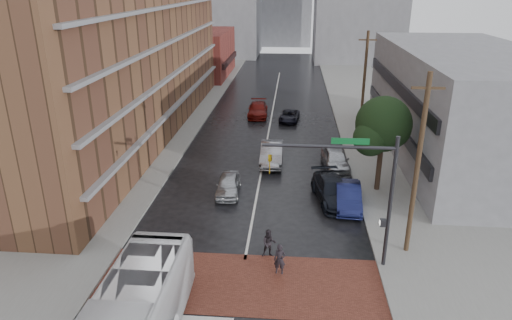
# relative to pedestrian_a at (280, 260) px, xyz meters

# --- Properties ---
(ground) EXTENTS (160.00, 160.00, 0.00)m
(ground) POSITION_rel_pedestrian_a_xyz_m (-1.90, -1.46, -0.82)
(ground) COLOR black
(ground) RESTS_ON ground
(crosswalk) EXTENTS (14.00, 5.00, 0.02)m
(crosswalk) POSITION_rel_pedestrian_a_xyz_m (-1.90, -0.96, -0.81)
(crosswalk) COLOR brown
(crosswalk) RESTS_ON ground
(sidewalk_west) EXTENTS (9.00, 90.00, 0.15)m
(sidewalk_west) POSITION_rel_pedestrian_a_xyz_m (-13.40, 23.54, -0.75)
(sidewalk_west) COLOR gray
(sidewalk_west) RESTS_ON ground
(sidewalk_east) EXTENTS (9.00, 90.00, 0.15)m
(sidewalk_east) POSITION_rel_pedestrian_a_xyz_m (9.60, 23.54, -0.75)
(sidewalk_east) COLOR gray
(sidewalk_east) RESTS_ON ground
(storefront_west) EXTENTS (8.00, 16.00, 7.00)m
(storefront_west) POSITION_rel_pedestrian_a_xyz_m (-13.90, 52.54, 2.68)
(storefront_west) COLOR maroon
(storefront_west) RESTS_ON ground
(building_east) EXTENTS (11.00, 26.00, 9.00)m
(building_east) POSITION_rel_pedestrian_a_xyz_m (14.60, 18.54, 3.68)
(building_east) COLOR gray
(building_east) RESTS_ON ground
(street_tree) EXTENTS (4.20, 4.10, 6.90)m
(street_tree) POSITION_rel_pedestrian_a_xyz_m (6.62, 10.58, 3.91)
(street_tree) COLOR #332319
(street_tree) RESTS_ON ground
(signal_mast) EXTENTS (6.50, 0.30, 7.20)m
(signal_mast) POSITION_rel_pedestrian_a_xyz_m (3.95, 1.04, 3.91)
(signal_mast) COLOR #2D2D33
(signal_mast) RESTS_ON ground
(utility_pole_near) EXTENTS (1.60, 0.26, 10.00)m
(utility_pole_near) POSITION_rel_pedestrian_a_xyz_m (6.90, 2.54, 4.31)
(utility_pole_near) COLOR #473321
(utility_pole_near) RESTS_ON ground
(utility_pole_far) EXTENTS (1.60, 0.26, 10.00)m
(utility_pole_far) POSITION_rel_pedestrian_a_xyz_m (6.90, 22.54, 4.31)
(utility_pole_far) COLOR #473321
(utility_pole_far) RESTS_ON ground
(pedestrian_a) EXTENTS (0.63, 0.44, 1.65)m
(pedestrian_a) POSITION_rel_pedestrian_a_xyz_m (0.00, 0.00, 0.00)
(pedestrian_a) COLOR black
(pedestrian_a) RESTS_ON ground
(pedestrian_b) EXTENTS (0.85, 0.70, 1.59)m
(pedestrian_b) POSITION_rel_pedestrian_a_xyz_m (-0.63, 1.54, -0.03)
(pedestrian_b) COLOR black
(pedestrian_b) RESTS_ON ground
(car_travel_a) EXTENTS (1.74, 4.02, 1.35)m
(car_travel_a) POSITION_rel_pedestrian_a_xyz_m (-3.93, 9.21, -0.15)
(car_travel_a) COLOR #B0B4B8
(car_travel_a) RESTS_ON ground
(car_travel_b) EXTENTS (1.82, 5.11, 1.68)m
(car_travel_b) POSITION_rel_pedestrian_a_xyz_m (-1.19, 15.41, 0.01)
(car_travel_b) COLOR #96979D
(car_travel_b) RESTS_ON ground
(car_travel_c) EXTENTS (2.28, 5.25, 1.50)m
(car_travel_c) POSITION_rel_pedestrian_a_xyz_m (-3.44, 29.46, -0.07)
(car_travel_c) COLOR #650F0B
(car_travel_c) RESTS_ON ground
(suv_travel) EXTENTS (2.35, 4.31, 1.15)m
(suv_travel) POSITION_rel_pedestrian_a_xyz_m (0.10, 27.78, -0.25)
(suv_travel) COLOR black
(suv_travel) RESTS_ON ground
(car_parked_near) EXTENTS (1.82, 4.67, 1.51)m
(car_parked_near) POSITION_rel_pedestrian_a_xyz_m (4.26, 7.87, -0.07)
(car_parked_near) COLOR #131844
(car_parked_near) RESTS_ON ground
(car_parked_mid) EXTENTS (3.15, 5.74, 1.58)m
(car_parked_mid) POSITION_rel_pedestrian_a_xyz_m (3.30, 8.60, -0.04)
(car_parked_mid) COLOR black
(car_parked_mid) RESTS_ON ground
(car_parked_far) EXTENTS (2.35, 4.93, 1.63)m
(car_parked_far) POSITION_rel_pedestrian_a_xyz_m (3.94, 14.54, -0.01)
(car_parked_far) COLOR #AEB1B6
(car_parked_far) RESTS_ON ground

